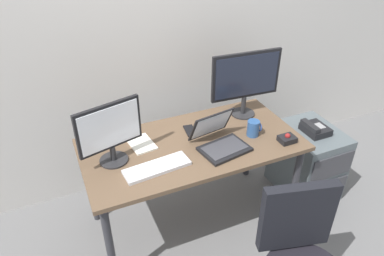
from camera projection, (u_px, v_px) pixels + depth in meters
name	position (u px, v px, depth m)	size (l,w,h in m)	color
ground_plane	(192.00, 219.00, 2.83)	(8.00, 8.00, 0.00)	slate
back_wall	(152.00, 16.00, 2.64)	(6.00, 0.10, 2.80)	beige
desk	(192.00, 152.00, 2.48)	(1.48, 0.75, 0.73)	brown
file_cabinet	(307.00, 161.00, 2.99)	(0.42, 0.53, 0.58)	#525C61
desk_phone	(315.00, 129.00, 2.80)	(0.17, 0.20, 0.09)	black
monitor_main	(246.00, 79.00, 2.60)	(0.53, 0.18, 0.50)	#262628
monitor_side	(110.00, 131.00, 2.15)	(0.41, 0.18, 0.40)	#262628
keyboard	(157.00, 167.00, 2.20)	(0.42, 0.17, 0.03)	silver
laptop	(220.00, 140.00, 2.38)	(0.36, 0.36, 0.22)	black
trackball_mouse	(287.00, 139.00, 2.44)	(0.11, 0.09, 0.07)	black
coffee_mug	(254.00, 128.00, 2.49)	(0.09, 0.08, 0.11)	#2D5289
paper_notepad	(142.00, 144.00, 2.42)	(0.15, 0.21, 0.01)	white
cell_phone	(190.00, 131.00, 2.56)	(0.07, 0.14, 0.01)	black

